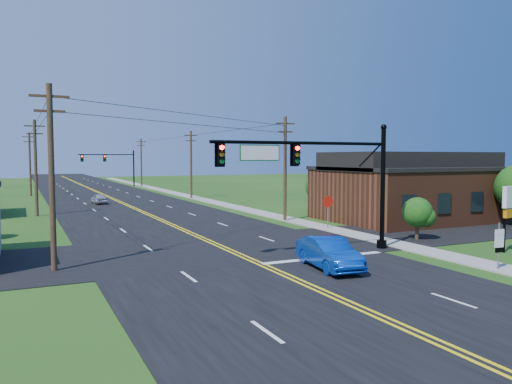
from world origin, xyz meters
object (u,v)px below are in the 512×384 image
blue_car (329,254)px  route_sign (499,243)px  signal_mast_main (320,171)px  signal_mast_far (110,162)px  stop_sign (328,205)px

blue_car → route_sign: 8.24m
signal_mast_main → signal_mast_far: 72.00m
blue_car → route_sign: size_ratio=1.99×
stop_sign → blue_car: bearing=-114.7°
signal_mast_far → stop_sign: 63.82m
signal_mast_main → stop_sign: size_ratio=4.42×
signal_mast_far → route_sign: (5.62, -79.13, -3.18)m
signal_mast_main → route_sign: (5.72, -7.13, -3.38)m
signal_mast_main → blue_car: bearing=-115.2°
signal_mast_main → blue_car: 5.40m
signal_mast_far → signal_mast_main: bearing=-90.1°
signal_mast_far → blue_car: bearing=-91.3°
signal_mast_far → blue_car: signal_mast_far is taller
signal_mast_main → route_sign: signal_mast_main is taller
signal_mast_main → route_sign: size_ratio=4.80×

